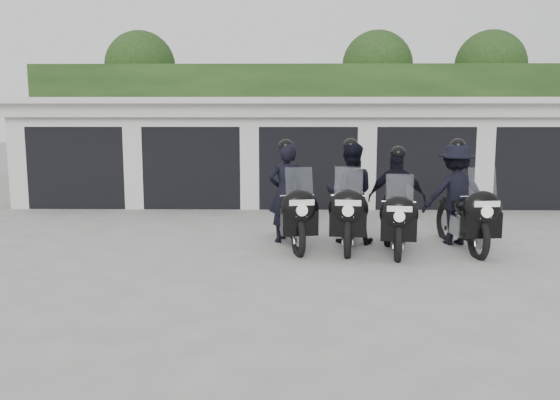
{
  "coord_description": "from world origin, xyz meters",
  "views": [
    {
      "loc": [
        -0.49,
        -10.2,
        2.6
      ],
      "look_at": [
        -0.66,
        0.14,
        1.05
      ],
      "focal_mm": 38.0,
      "sensor_mm": 36.0,
      "label": 1
    }
  ],
  "objects_px": {
    "police_bike_b": "(350,199)",
    "police_bike_c": "(397,205)",
    "police_bike_a": "(289,203)",
    "police_bike_d": "(459,200)"
  },
  "relations": [
    {
      "from": "police_bike_b",
      "to": "police_bike_c",
      "type": "xyz_separation_m",
      "value": [
        0.87,
        -0.31,
        -0.05
      ]
    },
    {
      "from": "police_bike_b",
      "to": "police_bike_a",
      "type": "bearing_deg",
      "value": -169.68
    },
    {
      "from": "police_bike_d",
      "to": "police_bike_a",
      "type": "bearing_deg",
      "value": 174.31
    },
    {
      "from": "police_bike_a",
      "to": "police_bike_c",
      "type": "xyz_separation_m",
      "value": [
        2.04,
        -0.24,
        0.01
      ]
    },
    {
      "from": "police_bike_b",
      "to": "police_bike_d",
      "type": "relative_size",
      "value": 1.0
    },
    {
      "from": "police_bike_b",
      "to": "police_bike_c",
      "type": "relative_size",
      "value": 1.07
    },
    {
      "from": "police_bike_c",
      "to": "police_bike_d",
      "type": "height_order",
      "value": "police_bike_d"
    },
    {
      "from": "police_bike_a",
      "to": "police_bike_d",
      "type": "height_order",
      "value": "police_bike_d"
    },
    {
      "from": "police_bike_a",
      "to": "police_bike_d",
      "type": "distance_m",
      "value": 3.28
    },
    {
      "from": "police_bike_b",
      "to": "police_bike_c",
      "type": "bearing_deg",
      "value": -12.56
    }
  ]
}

